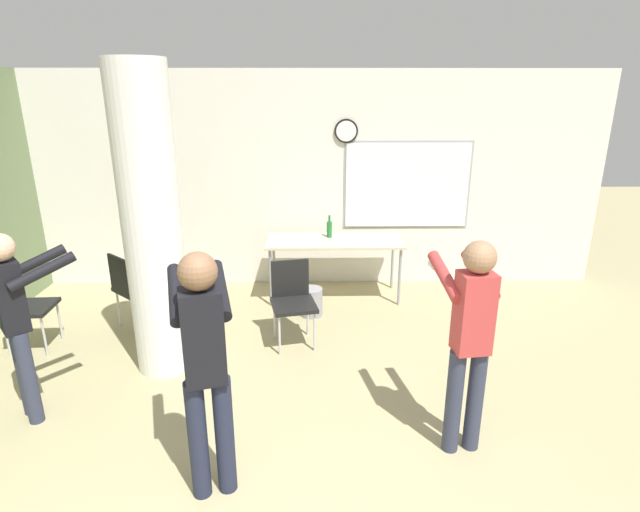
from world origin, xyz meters
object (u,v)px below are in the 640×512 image
at_px(bottle_on_table, 329,229).
at_px(chair_by_left_wall, 21,302).
at_px(chair_table_front, 292,297).
at_px(person_playing_front, 205,358).
at_px(person_playing_side, 470,332).
at_px(folding_table, 335,244).
at_px(person_watching_back, 17,314).
at_px(chair_near_pillar, 133,285).

distance_m(bottle_on_table, chair_by_left_wall, 3.49).
bearing_deg(chair_table_front, person_playing_front, -102.52).
distance_m(chair_by_left_wall, person_playing_side, 4.35).
bearing_deg(bottle_on_table, folding_table, -63.97).
distance_m(chair_table_front, person_watching_back, 2.44).
bearing_deg(chair_near_pillar, person_watching_back, -100.61).
distance_m(chair_by_left_wall, person_playing_front, 3.04).
height_order(person_playing_front, person_watching_back, person_playing_front).
bearing_deg(person_watching_back, chair_near_pillar, 79.39).
xyz_separation_m(folding_table, chair_near_pillar, (-2.25, -0.85, -0.20)).
bearing_deg(folding_table, person_watching_back, -136.19).
distance_m(bottle_on_table, person_playing_side, 3.12).
xyz_separation_m(chair_table_front, person_playing_side, (1.30, -1.66, 0.44)).
height_order(chair_table_front, person_playing_front, person_playing_front).
relative_size(chair_by_left_wall, person_playing_side, 0.54).
bearing_deg(person_playing_front, folding_table, 73.84).
xyz_separation_m(folding_table, person_playing_side, (0.81, -2.87, 0.24)).
bearing_deg(chair_by_left_wall, bottle_on_table, 24.32).
distance_m(chair_near_pillar, chair_by_left_wall, 1.07).
distance_m(chair_near_pillar, person_playing_front, 2.78).
distance_m(bottle_on_table, chair_table_front, 1.45).
bearing_deg(chair_table_front, chair_near_pillar, 168.66).
distance_m(chair_table_front, chair_by_left_wall, 2.73).
bearing_deg(chair_near_pillar, person_playing_front, -61.53).
relative_size(chair_near_pillar, person_playing_side, 0.54).
height_order(bottle_on_table, person_watching_back, person_watching_back).
height_order(bottle_on_table, person_playing_front, person_playing_front).
bearing_deg(person_playing_front, chair_by_left_wall, 139.23).
distance_m(chair_near_pillar, person_watching_back, 1.67).
height_order(bottle_on_table, chair_by_left_wall, bottle_on_table).
bearing_deg(folding_table, chair_by_left_wall, -158.00).
distance_m(folding_table, bottle_on_table, 0.21).
height_order(chair_table_front, chair_near_pillar, same).
height_order(bottle_on_table, chair_table_front, bottle_on_table).
xyz_separation_m(chair_by_left_wall, person_watching_back, (0.67, -1.15, 0.41)).
bearing_deg(bottle_on_table, person_playing_side, -73.75).
xyz_separation_m(person_playing_side, person_watching_back, (-3.36, 0.42, -0.03)).
bearing_deg(person_playing_side, chair_near_pillar, 146.65).
distance_m(folding_table, chair_by_left_wall, 3.48).
relative_size(chair_table_front, person_watching_back, 0.56).
xyz_separation_m(chair_table_front, chair_by_left_wall, (-2.73, -0.09, 0.00)).
relative_size(bottle_on_table, person_playing_side, 0.18).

